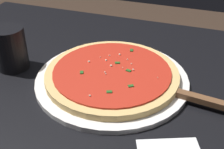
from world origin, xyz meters
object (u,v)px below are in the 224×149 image
at_px(pizza_server, 182,95).
at_px(cup_tall_drink, 11,48).
at_px(pizza, 112,74).
at_px(serving_plate, 112,79).

height_order(pizza_server, cup_tall_drink, cup_tall_drink).
bearing_deg(pizza, serving_plate, 73.51).
relative_size(serving_plate, pizza, 1.15).
xyz_separation_m(pizza, pizza_server, (-0.17, 0.02, -0.00)).
bearing_deg(pizza, cup_tall_drink, 4.35).
distance_m(serving_plate, pizza_server, 0.17).
xyz_separation_m(pizza, cup_tall_drink, (0.26, 0.02, 0.03)).
relative_size(serving_plate, cup_tall_drink, 3.34).
distance_m(serving_plate, pizza, 0.02).
height_order(serving_plate, pizza, pizza).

